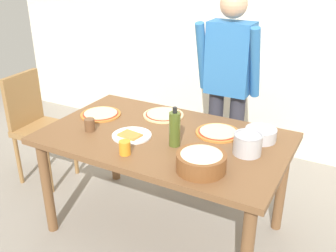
{
  "coord_description": "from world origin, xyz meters",
  "views": [
    {
      "loc": [
        1.1,
        -1.99,
        1.86
      ],
      "look_at": [
        0.0,
        0.05,
        0.81
      ],
      "focal_mm": 41.01,
      "sensor_mm": 36.0,
      "label": 1
    }
  ],
  "objects_px": {
    "dining_table": "(164,148)",
    "chair_wooden_left": "(36,122)",
    "person_cook": "(228,82)",
    "pizza_cooked_on_tray": "(101,114)",
    "olive_oil_bottle": "(175,129)",
    "steel_pot": "(248,144)",
    "plate_with_slice": "(131,135)",
    "mixing_bowl_steel": "(261,134)",
    "cup_small_brown": "(90,125)",
    "cup_orange": "(125,148)",
    "pizza_raw_on_board": "(163,115)",
    "popcorn_bowl": "(201,160)",
    "pizza_second_cooked": "(218,132)"
  },
  "relations": [
    {
      "from": "dining_table",
      "to": "chair_wooden_left",
      "type": "xyz_separation_m",
      "value": [
        -1.32,
        0.12,
        -0.13
      ]
    },
    {
      "from": "person_cook",
      "to": "pizza_cooked_on_tray",
      "type": "relative_size",
      "value": 5.46
    },
    {
      "from": "olive_oil_bottle",
      "to": "steel_pot",
      "type": "relative_size",
      "value": 1.48
    },
    {
      "from": "plate_with_slice",
      "to": "mixing_bowl_steel",
      "type": "bearing_deg",
      "value": 24.85
    },
    {
      "from": "olive_oil_bottle",
      "to": "cup_small_brown",
      "type": "height_order",
      "value": "olive_oil_bottle"
    },
    {
      "from": "plate_with_slice",
      "to": "olive_oil_bottle",
      "type": "bearing_deg",
      "value": 4.2
    },
    {
      "from": "person_cook",
      "to": "cup_orange",
      "type": "xyz_separation_m",
      "value": [
        -0.24,
        -1.09,
        -0.14
      ]
    },
    {
      "from": "olive_oil_bottle",
      "to": "cup_orange",
      "type": "height_order",
      "value": "olive_oil_bottle"
    },
    {
      "from": "dining_table",
      "to": "steel_pot",
      "type": "bearing_deg",
      "value": 2.13
    },
    {
      "from": "pizza_raw_on_board",
      "to": "olive_oil_bottle",
      "type": "distance_m",
      "value": 0.49
    },
    {
      "from": "mixing_bowl_steel",
      "to": "steel_pot",
      "type": "xyz_separation_m",
      "value": [
        -0.02,
        -0.22,
        0.03
      ]
    },
    {
      "from": "chair_wooden_left",
      "to": "pizza_cooked_on_tray",
      "type": "xyz_separation_m",
      "value": [
        0.74,
        -0.03,
        0.23
      ]
    },
    {
      "from": "mixing_bowl_steel",
      "to": "dining_table",
      "type": "bearing_deg",
      "value": -157.52
    },
    {
      "from": "plate_with_slice",
      "to": "popcorn_bowl",
      "type": "relative_size",
      "value": 0.93
    },
    {
      "from": "chair_wooden_left",
      "to": "olive_oil_bottle",
      "type": "height_order",
      "value": "olive_oil_bottle"
    },
    {
      "from": "person_cook",
      "to": "popcorn_bowl",
      "type": "xyz_separation_m",
      "value": [
        0.24,
        -1.04,
        -0.12
      ]
    },
    {
      "from": "cup_orange",
      "to": "cup_small_brown",
      "type": "height_order",
      "value": "same"
    },
    {
      "from": "popcorn_bowl",
      "to": "mixing_bowl_steel",
      "type": "height_order",
      "value": "popcorn_bowl"
    },
    {
      "from": "olive_oil_bottle",
      "to": "cup_orange",
      "type": "distance_m",
      "value": 0.33
    },
    {
      "from": "person_cook",
      "to": "pizza_cooked_on_tray",
      "type": "distance_m",
      "value": 1.01
    },
    {
      "from": "chair_wooden_left",
      "to": "steel_pot",
      "type": "relative_size",
      "value": 5.48
    },
    {
      "from": "steel_pot",
      "to": "cup_orange",
      "type": "distance_m",
      "value": 0.73
    },
    {
      "from": "dining_table",
      "to": "olive_oil_bottle",
      "type": "xyz_separation_m",
      "value": [
        0.12,
        -0.09,
        0.2
      ]
    },
    {
      "from": "cup_orange",
      "to": "steel_pot",
      "type": "bearing_deg",
      "value": 28.9
    },
    {
      "from": "person_cook",
      "to": "chair_wooden_left",
      "type": "distance_m",
      "value": 1.66
    },
    {
      "from": "pizza_second_cooked",
      "to": "steel_pot",
      "type": "xyz_separation_m",
      "value": [
        0.25,
        -0.18,
        0.06
      ]
    },
    {
      "from": "pizza_cooked_on_tray",
      "to": "pizza_second_cooked",
      "type": "distance_m",
      "value": 0.89
    },
    {
      "from": "plate_with_slice",
      "to": "steel_pot",
      "type": "height_order",
      "value": "steel_pot"
    },
    {
      "from": "person_cook",
      "to": "pizza_raw_on_board",
      "type": "relative_size",
      "value": 5.44
    },
    {
      "from": "mixing_bowl_steel",
      "to": "person_cook",
      "type": "bearing_deg",
      "value": 128.93
    },
    {
      "from": "pizza_cooked_on_tray",
      "to": "plate_with_slice",
      "type": "bearing_deg",
      "value": -25.98
    },
    {
      "from": "dining_table",
      "to": "olive_oil_bottle",
      "type": "bearing_deg",
      "value": -36.48
    },
    {
      "from": "pizza_raw_on_board",
      "to": "olive_oil_bottle",
      "type": "xyz_separation_m",
      "value": [
        0.29,
        -0.38,
        0.1
      ]
    },
    {
      "from": "mixing_bowl_steel",
      "to": "steel_pot",
      "type": "height_order",
      "value": "steel_pot"
    },
    {
      "from": "plate_with_slice",
      "to": "pizza_second_cooked",
      "type": "bearing_deg",
      "value": 32.77
    },
    {
      "from": "pizza_raw_on_board",
      "to": "cup_orange",
      "type": "xyz_separation_m",
      "value": [
        0.08,
        -0.62,
        0.03
      ]
    },
    {
      "from": "dining_table",
      "to": "pizza_raw_on_board",
      "type": "bearing_deg",
      "value": 120.06
    },
    {
      "from": "person_cook",
      "to": "popcorn_bowl",
      "type": "distance_m",
      "value": 1.07
    },
    {
      "from": "pizza_raw_on_board",
      "to": "cup_orange",
      "type": "bearing_deg",
      "value": -82.41
    },
    {
      "from": "pizza_cooked_on_tray",
      "to": "steel_pot",
      "type": "height_order",
      "value": "steel_pot"
    },
    {
      "from": "plate_with_slice",
      "to": "olive_oil_bottle",
      "type": "relative_size",
      "value": 1.02
    },
    {
      "from": "steel_pot",
      "to": "cup_small_brown",
      "type": "xyz_separation_m",
      "value": [
        -1.03,
        -0.19,
        -0.02
      ]
    },
    {
      "from": "olive_oil_bottle",
      "to": "cup_small_brown",
      "type": "xyz_separation_m",
      "value": [
        -0.6,
        -0.08,
        -0.07
      ]
    },
    {
      "from": "person_cook",
      "to": "pizza_cooked_on_tray",
      "type": "height_order",
      "value": "person_cook"
    },
    {
      "from": "chair_wooden_left",
      "to": "plate_with_slice",
      "type": "distance_m",
      "value": 1.18
    },
    {
      "from": "cup_orange",
      "to": "plate_with_slice",
      "type": "bearing_deg",
      "value": 114.19
    },
    {
      "from": "chair_wooden_left",
      "to": "pizza_raw_on_board",
      "type": "xyz_separation_m",
      "value": [
        1.15,
        0.18,
        0.23
      ]
    },
    {
      "from": "chair_wooden_left",
      "to": "steel_pot",
      "type": "distance_m",
      "value": 1.9
    },
    {
      "from": "dining_table",
      "to": "cup_orange",
      "type": "xyz_separation_m",
      "value": [
        -0.09,
        -0.33,
        0.13
      ]
    },
    {
      "from": "popcorn_bowl",
      "to": "chair_wooden_left",
      "type": "bearing_deg",
      "value": 166.8
    }
  ]
}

